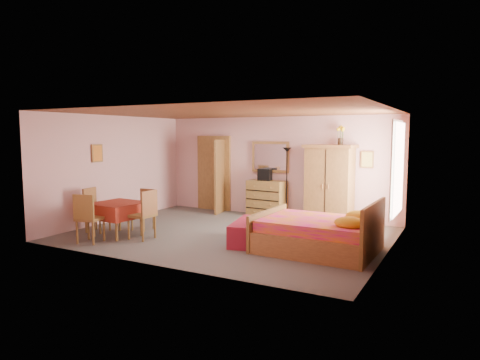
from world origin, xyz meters
The scene contains 23 objects.
floor centered at (0.00, 0.00, 0.00)m, with size 6.50×6.50×0.00m, color #615C55.
ceiling centered at (0.00, 0.00, 2.60)m, with size 6.50×6.50×0.00m, color brown.
wall_back centered at (0.00, 2.50, 1.30)m, with size 6.50×0.10×2.60m, color #D39A99.
wall_front centered at (0.00, -2.50, 1.30)m, with size 6.50×0.10×2.60m, color #D39A99.
wall_left centered at (-3.25, 0.00, 1.30)m, with size 0.10×5.00×2.60m, color #D39A99.
wall_right centered at (3.25, 0.00, 1.30)m, with size 0.10×5.00×2.60m, color #D39A99.
doorway centered at (-1.90, 2.47, 1.02)m, with size 1.06×0.12×2.15m, color #9E6B35.
window centered at (3.21, 1.20, 1.45)m, with size 0.08×1.40×1.95m, color white.
picture_left centered at (-3.22, -0.60, 1.70)m, with size 0.04×0.32×0.42m, color orange.
picture_back centered at (2.35, 2.47, 1.55)m, with size 0.30×0.04×0.40m, color #D8BF59.
chest_of_drawers centered at (-0.15, 2.25, 0.47)m, with size 0.99×0.50×0.94m, color olive.
wall_mirror centered at (-0.15, 2.46, 1.55)m, with size 1.03×0.05×0.82m, color silver.
stereo centered at (-0.22, 2.27, 1.09)m, with size 0.33×0.24×0.31m, color black.
floor_lamp centered at (0.39, 2.30, 0.90)m, with size 0.23×0.23×1.81m, color black.
wardrobe centered at (1.53, 2.20, 0.95)m, with size 1.21×0.62×1.89m, color #986533.
sunflower_vase centered at (1.75, 2.29, 2.12)m, with size 0.18×0.18×0.46m, color yellow.
bed centered at (2.08, -0.40, 0.49)m, with size 2.10×1.66×0.97m, color #CF1481.
bench centered at (0.67, -0.44, 0.22)m, with size 0.48×1.30×0.43m, color maroon.
dining_table centered at (-2.01, -1.23, 0.35)m, with size 0.97×0.97×0.71m, color maroon.
chair_south centered at (-2.08, -1.91, 0.49)m, with size 0.45×0.45×0.98m, color olive.
chair_north centered at (-1.94, -0.53, 0.45)m, with size 0.41×0.41×0.91m, color olive.
chair_west centered at (-2.67, -1.16, 0.48)m, with size 0.44×0.44×0.97m, color #A37337.
chair_east centered at (-1.38, -1.21, 0.50)m, with size 0.46×0.46×1.01m, color olive.
Camera 1 is at (4.47, -7.84, 2.12)m, focal length 32.00 mm.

